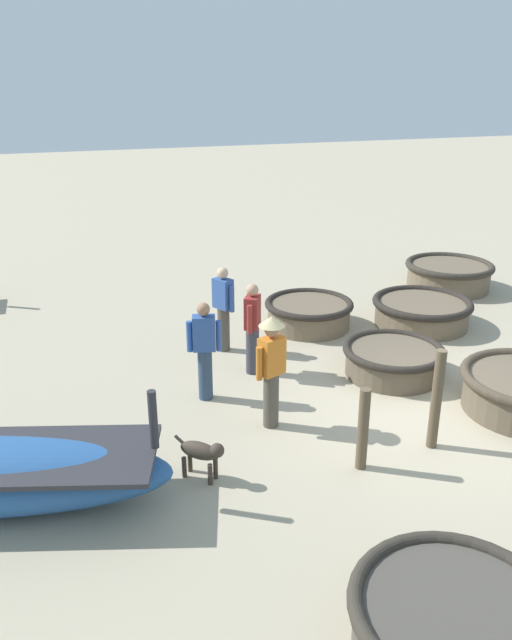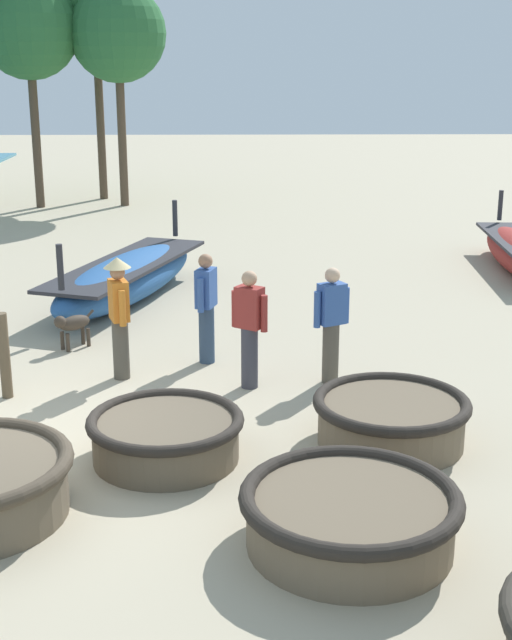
% 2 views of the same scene
% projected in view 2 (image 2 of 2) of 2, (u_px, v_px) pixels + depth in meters
% --- Properties ---
extents(ground_plane, '(80.00, 80.00, 0.00)m').
position_uv_depth(ground_plane, '(44.00, 455.00, 9.72)').
color(ground_plane, tan).
extents(coracle_tilted, '(1.76, 1.76, 0.55)m').
position_uv_depth(coracle_tilted, '(391.00, 418.00, 9.94)').
color(coracle_tilted, brown).
rests_on(coracle_tilted, ground).
extents(coracle_front_left, '(1.98, 1.98, 0.55)m').
position_uv_depth(coracle_front_left, '(350.00, 515.00, 7.85)').
color(coracle_front_left, brown).
rests_on(coracle_front_left, ground).
extents(coracle_far_right, '(1.70, 1.70, 0.51)m').
position_uv_depth(coracle_far_right, '(166.00, 435.00, 9.55)').
color(coracle_far_right, brown).
rests_on(coracle_far_right, ground).
extents(long_boat_white_hull, '(2.69, 4.92, 1.45)m').
position_uv_depth(long_boat_white_hull, '(127.00, 277.00, 15.72)').
color(long_boat_white_hull, '#285693').
rests_on(long_boat_white_hull, ground).
extents(fisherman_by_coracle, '(0.36, 0.51, 1.67)m').
position_uv_depth(fisherman_by_coracle, '(119.00, 310.00, 11.76)').
color(fisherman_by_coracle, '#4C473D').
rests_on(fisherman_by_coracle, ground).
extents(fisherman_standing_right, '(0.46, 0.37, 1.57)m').
position_uv_depth(fisherman_standing_right, '(249.00, 326.00, 11.47)').
color(fisherman_standing_right, '#383842').
rests_on(fisherman_standing_right, ground).
extents(fisherman_hauling, '(0.48, 0.35, 1.57)m').
position_uv_depth(fisherman_hauling, '(331.00, 322.00, 11.64)').
color(fisherman_hauling, '#4C473D').
rests_on(fisherman_hauling, ground).
extents(fisherman_with_hat, '(0.31, 0.51, 1.57)m').
position_uv_depth(fisherman_with_hat, '(206.00, 305.00, 12.42)').
color(fisherman_with_hat, '#2D425B').
rests_on(fisherman_with_hat, ground).
extents(dog, '(0.53, 0.52, 0.55)m').
position_uv_depth(dog, '(72.00, 325.00, 13.13)').
color(dog, '#3D3328').
rests_on(dog, ground).
extents(mooring_post_shoreline, '(0.14, 0.14, 1.11)m').
position_uv_depth(mooring_post_shoreline, '(4.00, 356.00, 11.21)').
color(mooring_post_shoreline, brown).
rests_on(mooring_post_shoreline, ground).
extents(tree_tall_back, '(2.73, 2.73, 6.22)m').
position_uv_depth(tree_tall_back, '(29.00, 30.00, 24.02)').
color(tree_tall_back, '#4C3D2D').
rests_on(tree_tall_back, ground).
extents(tree_left_mid, '(2.66, 2.66, 6.07)m').
position_uv_depth(tree_left_mid, '(118.00, 34.00, 24.34)').
color(tree_left_mid, '#4C3D2D').
rests_on(tree_left_mid, ground).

